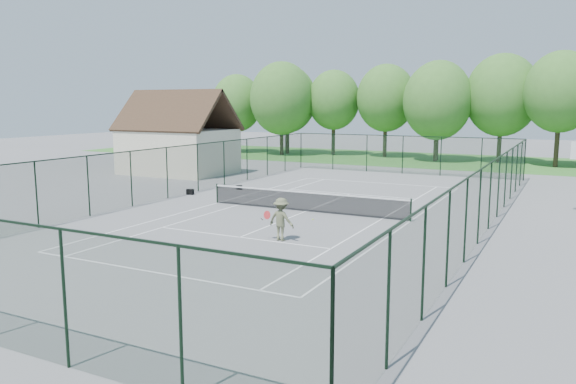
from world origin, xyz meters
name	(u,v)px	position (x,y,z in m)	size (l,w,h in m)	color
ground	(306,211)	(0.00, 0.00, 0.00)	(140.00, 140.00, 0.00)	gray
grass_far	(436,160)	(0.00, 30.00, 0.01)	(80.00, 16.00, 0.01)	#3D812F
court_lines	(306,211)	(0.00, 0.00, 0.00)	(11.05, 23.85, 0.01)	white
tennis_net	(306,200)	(0.00, 0.00, 0.58)	(11.08, 0.08, 1.10)	black
fence_enclosure	(306,182)	(0.00, 0.00, 1.56)	(18.05, 36.05, 3.02)	#1C3A24
utility_building	(178,134)	(-16.00, 10.00, 3.12)	(8.60, 6.27, 6.63)	#F1E8C8
tree_line_far	(438,99)	(0.00, 30.00, 5.99)	(39.40, 6.40, 9.70)	#3F3021
sports_bag_a	(190,192)	(-8.65, 1.69, 0.17)	(0.43, 0.26, 0.34)	black
sports_bag_b	(239,187)	(-7.07, 4.82, 0.14)	(0.35, 0.22, 0.27)	black
tennis_player	(281,219)	(1.79, -6.09, 0.88)	(2.13, 0.85, 1.76)	#606345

